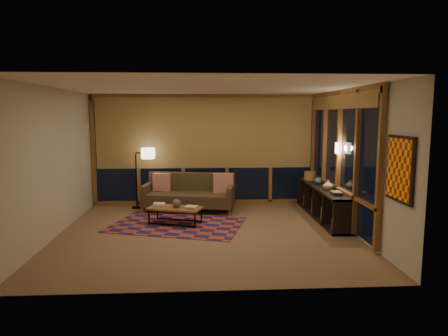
{
  "coord_description": "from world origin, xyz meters",
  "views": [
    {
      "loc": [
        -0.09,
        -7.29,
        2.22
      ],
      "look_at": [
        0.34,
        0.23,
        1.2
      ],
      "focal_mm": 32.0,
      "sensor_mm": 36.0,
      "label": 1
    }
  ],
  "objects": [
    {
      "name": "floor_lamp",
      "position": [
        -1.64,
        2.14,
        0.73
      ],
      "size": [
        0.57,
        0.49,
        1.45
      ],
      "primitive_type": null,
      "rotation": [
        0.0,
        0.0,
        -0.42
      ],
      "color": "black",
      "rests_on": "floor"
    },
    {
      "name": "vase",
      "position": [
        2.49,
        0.6,
        0.78
      ],
      "size": [
        0.25,
        0.25,
        0.21
      ],
      "primitive_type": "imported",
      "rotation": [
        0.0,
        0.0,
        -0.28
      ],
      "color": "tan",
      "rests_on": "bookshelf"
    },
    {
      "name": "teal_bowl",
      "position": [
        2.49,
        1.3,
        0.76
      ],
      "size": [
        0.19,
        0.19,
        0.15
      ],
      "primitive_type": "sphere",
      "rotation": [
        0.0,
        0.0,
        0.32
      ],
      "color": "#267172",
      "rests_on": "bookshelf"
    },
    {
      "name": "book_stack_b",
      "position": [
        -0.3,
        0.54,
        0.38
      ],
      "size": [
        0.26,
        0.24,
        0.04
      ],
      "primitive_type": null,
      "rotation": [
        0.0,
        0.0,
        -0.37
      ],
      "color": "white",
      "rests_on": "coffee_table"
    },
    {
      "name": "ceiling",
      "position": [
        0.0,
        0.0,
        2.7
      ],
      "size": [
        5.5,
        5.0,
        0.01
      ],
      "primitive_type": "cube",
      "color": "white",
      "rests_on": "walls"
    },
    {
      "name": "ceramic_pot",
      "position": [
        -0.6,
        0.62,
        0.44
      ],
      "size": [
        0.24,
        0.24,
        0.17
      ],
      "primitive_type": "sphere",
      "rotation": [
        0.0,
        0.0,
        -0.56
      ],
      "color": "black",
      "rests_on": "coffee_table"
    },
    {
      "name": "bookshelf",
      "position": [
        2.49,
        1.0,
        0.34
      ],
      "size": [
        0.4,
        2.72,
        0.68
      ],
      "primitive_type": null,
      "color": "#30251D",
      "rests_on": "floor"
    },
    {
      "name": "wall_sconce",
      "position": [
        2.62,
        0.45,
        1.55
      ],
      "size": [
        0.12,
        0.18,
        0.22
      ],
      "primitive_type": null,
      "color": "white",
      "rests_on": "walls"
    },
    {
      "name": "window_wall_right",
      "position": [
        2.68,
        0.6,
        1.35
      ],
      "size": [
        0.16,
        3.7,
        2.6
      ],
      "primitive_type": null,
      "color": "brown",
      "rests_on": "walls"
    },
    {
      "name": "floor",
      "position": [
        0.0,
        0.0,
        0.0
      ],
      "size": [
        5.5,
        5.0,
        0.01
      ],
      "primitive_type": "cube",
      "color": "#8E6D54",
      "rests_on": "ground"
    },
    {
      "name": "coffee_table",
      "position": [
        -0.63,
        0.63,
        0.18
      ],
      "size": [
        1.16,
        0.79,
        0.35
      ],
      "primitive_type": null,
      "rotation": [
        0.0,
        0.0,
        -0.32
      ],
      "color": "brown",
      "rests_on": "floor"
    },
    {
      "name": "window_wall_back",
      "position": [
        0.0,
        2.43,
        1.35
      ],
      "size": [
        5.3,
        0.16,
        2.6
      ],
      "primitive_type": null,
      "color": "brown",
      "rests_on": "walls"
    },
    {
      "name": "pillow_left",
      "position": [
        -1.03,
        2.02,
        0.63
      ],
      "size": [
        0.43,
        0.21,
        0.41
      ],
      "primitive_type": null,
      "rotation": [
        0.0,
        0.0,
        -0.19
      ],
      "color": "red",
      "rests_on": "sofa"
    },
    {
      "name": "wall_art",
      "position": [
        2.71,
        -1.85,
        1.45
      ],
      "size": [
        0.06,
        0.74,
        0.94
      ],
      "primitive_type": null,
      "color": "red",
      "rests_on": "walls"
    },
    {
      "name": "book_stack_a",
      "position": [
        -0.96,
        0.74,
        0.39
      ],
      "size": [
        0.24,
        0.2,
        0.07
      ],
      "primitive_type": null,
      "rotation": [
        0.0,
        0.0,
        -0.07
      ],
      "color": "white",
      "rests_on": "coffee_table"
    },
    {
      "name": "pillow_right",
      "position": [
        0.41,
        1.79,
        0.65
      ],
      "size": [
        0.46,
        0.17,
        0.46
      ],
      "primitive_type": null,
      "rotation": [
        0.0,
        0.0,
        -0.03
      ],
      "color": "red",
      "rests_on": "sofa"
    },
    {
      "name": "walls",
      "position": [
        0.0,
        0.0,
        1.35
      ],
      "size": [
        5.51,
        5.01,
        2.7
      ],
      "color": "beige",
      "rests_on": "floor"
    },
    {
      "name": "shelf_book_stack",
      "position": [
        2.49,
        0.08,
        0.72
      ],
      "size": [
        0.23,
        0.28,
        0.07
      ],
      "primitive_type": null,
      "rotation": [
        0.0,
        0.0,
        0.24
      ],
      "color": "white",
      "rests_on": "bookshelf"
    },
    {
      "name": "area_rug",
      "position": [
        -0.59,
        0.58,
        0.01
      ],
      "size": [
        2.92,
        2.35,
        0.01
      ],
      "primitive_type": "cube",
      "rotation": [
        0.0,
        0.0,
        -0.28
      ],
      "color": "#B23E29",
      "rests_on": "floor"
    },
    {
      "name": "basket",
      "position": [
        2.47,
        1.9,
        0.78
      ],
      "size": [
        0.33,
        0.33,
        0.2
      ],
      "primitive_type": "cylinder",
      "rotation": [
        0.0,
        0.0,
        -0.31
      ],
      "color": "#A67943",
      "rests_on": "bookshelf"
    },
    {
      "name": "sofa",
      "position": [
        -0.38,
        1.77,
        0.42
      ],
      "size": [
        2.17,
        1.19,
        0.84
      ],
      "primitive_type": null,
      "rotation": [
        0.0,
        0.0,
        -0.18
      ],
      "color": "brown",
      "rests_on": "floor"
    }
  ]
}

